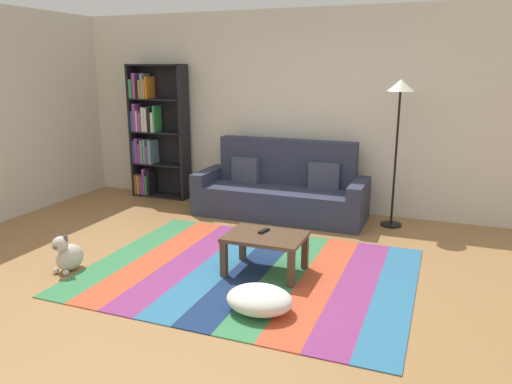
% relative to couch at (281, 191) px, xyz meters
% --- Properties ---
extents(ground_plane, '(14.00, 14.00, 0.00)m').
position_rel_couch_xyz_m(ground_plane, '(0.08, -2.02, -0.34)').
color(ground_plane, '#9E7042').
extents(back_wall, '(6.80, 0.10, 2.70)m').
position_rel_couch_xyz_m(back_wall, '(0.08, 0.53, 1.01)').
color(back_wall, silver).
rests_on(back_wall, ground_plane).
extents(left_wall, '(0.10, 5.50, 2.70)m').
position_rel_couch_xyz_m(left_wall, '(-3.32, -1.27, 1.01)').
color(left_wall, beige).
rests_on(left_wall, ground_plane).
extents(rug, '(3.10, 2.39, 0.01)m').
position_rel_couch_xyz_m(rug, '(0.31, -1.93, -0.33)').
color(rug, '#387F4C').
rests_on(rug, ground_plane).
extents(couch, '(2.26, 0.80, 1.00)m').
position_rel_couch_xyz_m(couch, '(0.00, 0.00, 0.00)').
color(couch, '#2D3347').
rests_on(couch, ground_plane).
extents(bookshelf, '(0.90, 0.28, 1.99)m').
position_rel_couch_xyz_m(bookshelf, '(-2.15, 0.28, 0.65)').
color(bookshelf, black).
rests_on(bookshelf, ground_plane).
extents(coffee_table, '(0.75, 0.54, 0.38)m').
position_rel_couch_xyz_m(coffee_table, '(0.47, -1.89, -0.01)').
color(coffee_table, '#513826').
rests_on(coffee_table, rug).
extents(pouf, '(0.55, 0.45, 0.21)m').
position_rel_couch_xyz_m(pouf, '(0.70, -2.66, -0.22)').
color(pouf, white).
rests_on(pouf, rug).
extents(dog, '(0.22, 0.35, 0.40)m').
position_rel_couch_xyz_m(dog, '(-1.35, -2.53, -0.18)').
color(dog, beige).
rests_on(dog, ground_plane).
extents(standing_lamp, '(0.32, 0.32, 1.80)m').
position_rel_couch_xyz_m(standing_lamp, '(1.44, 0.07, 1.17)').
color(standing_lamp, black).
rests_on(standing_lamp, ground_plane).
extents(tv_remote, '(0.08, 0.16, 0.02)m').
position_rel_couch_xyz_m(tv_remote, '(0.42, -1.81, 0.06)').
color(tv_remote, black).
rests_on(tv_remote, coffee_table).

